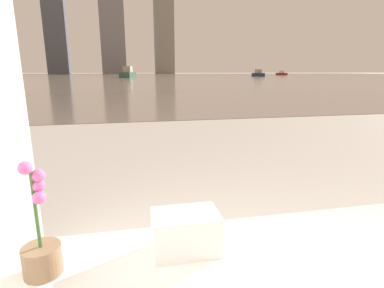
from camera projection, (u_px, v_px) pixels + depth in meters
name	position (u px, v px, depth m)	size (l,w,h in m)	color
potted_orchid	(41.00, 247.00, 1.02)	(0.13, 0.13, 0.41)	#8C6B4C
towel_stack	(186.00, 232.00, 1.16)	(0.25, 0.16, 0.16)	white
harbor_water	(131.00, 77.00, 59.45)	(180.00, 110.00, 0.01)	gray
harbor_boat_0	(258.00, 74.00, 62.95)	(1.35, 3.87, 1.45)	navy
harbor_boat_1	(128.00, 74.00, 51.42)	(2.92, 5.38, 1.92)	#335647
harbor_boat_2	(282.00, 73.00, 80.69)	(2.20, 3.31, 1.18)	maroon
skyline_tower_2	(112.00, 16.00, 106.90)	(8.36, 11.01, 40.03)	slate
skyline_tower_3	(163.00, 6.00, 109.55)	(6.33, 11.94, 48.22)	gray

